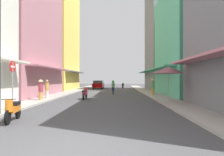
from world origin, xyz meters
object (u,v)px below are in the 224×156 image
motorbike_maroon (85,93)px  motorbike_orange (13,109)px  motorbike_blue (113,88)px  vendor_umbrella (168,70)px  pedestrian_crossing (41,89)px  street_sign_no_entry (13,79)px  motorbike_black (123,86)px  pedestrian_foreground (47,89)px  pedestrian_midway (153,86)px  parked_car (98,84)px

motorbike_maroon → motorbike_orange: 9.38m
motorbike_blue → vendor_umbrella: (3.98, -9.10, 1.62)m
pedestrian_crossing → vendor_umbrella: 9.55m
motorbike_maroon → street_sign_no_entry: bearing=-110.0°
motorbike_orange → street_sign_no_entry: bearing=117.6°
motorbike_maroon → vendor_umbrella: bearing=-27.1°
motorbike_blue → motorbike_maroon: bearing=-111.0°
motorbike_black → pedestrian_foreground: 21.83m
motorbike_blue → vendor_umbrella: 10.06m
pedestrian_crossing → pedestrian_midway: pedestrian_midway is taller
motorbike_orange → pedestrian_foreground: pedestrian_foreground is taller
parked_car → pedestrian_midway: size_ratio=2.34×
parked_car → vendor_umbrella: 23.26m
motorbike_orange → street_sign_no_entry: 2.74m
pedestrian_crossing → vendor_umbrella: vendor_umbrella is taller
parked_car → motorbike_maroon: bearing=-88.2°
pedestrian_midway → motorbike_orange: bearing=-122.5°
motorbike_orange → motorbike_maroon: bearing=81.1°
motorbike_black → parked_car: (-4.38, -1.57, 0.24)m
motorbike_maroon → street_sign_no_entry: 7.65m
motorbike_black → vendor_umbrella: (2.46, -23.74, 1.82)m
motorbike_orange → parked_car: bearing=88.3°
motorbike_blue → vendor_umbrella: size_ratio=0.71×
pedestrian_midway → pedestrian_foreground: 9.90m
pedestrian_foreground → street_sign_no_entry: 7.05m
street_sign_no_entry → motorbike_blue: bearing=69.5°
motorbike_blue → parked_car: (-2.87, 13.07, 0.04)m
motorbike_orange → pedestrian_midway: 14.31m
pedestrian_midway → street_sign_no_entry: street_sign_no_entry is taller
parked_car → pedestrian_foreground: bearing=-97.8°
motorbike_maroon → pedestrian_midway: 6.85m
motorbike_black → vendor_umbrella: size_ratio=0.71×
motorbike_blue → pedestrian_crossing: (-5.38, -7.76, 0.25)m
pedestrian_foreground → motorbike_blue: bearing=47.7°
motorbike_orange → parked_car: parked_car is taller
motorbike_blue → motorbike_black: 14.72m
motorbike_maroon → vendor_umbrella: 7.25m
motorbike_maroon → motorbike_black: same height
motorbike_orange → vendor_umbrella: vendor_umbrella is taller
motorbike_orange → street_sign_no_entry: (-1.14, 2.17, 1.21)m
parked_car → pedestrian_midway: (6.83, -16.18, 0.25)m
parked_car → pedestrian_foreground: (-2.63, -19.11, 0.09)m
parked_car → street_sign_no_entry: street_sign_no_entry is taller
motorbike_maroon → street_sign_no_entry: street_sign_no_entry is taller
motorbike_maroon → pedestrian_midway: pedestrian_midway is taller
street_sign_no_entry → pedestrian_midway: bearing=48.3°
pedestrian_midway → street_sign_no_entry: size_ratio=0.67×
vendor_umbrella → pedestrian_crossing: bearing=171.9°
motorbike_blue → pedestrian_midway: pedestrian_midway is taller
pedestrian_midway → parked_car: bearing=112.9°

